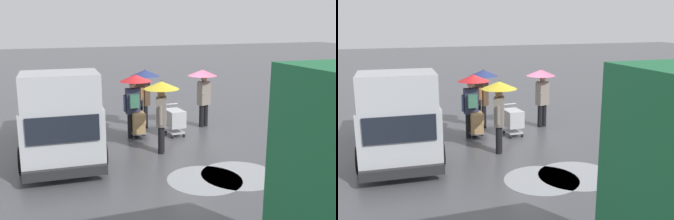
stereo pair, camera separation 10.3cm
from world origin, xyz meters
The scene contains 10 objects.
ground_plane centered at (0.00, 0.00, 0.00)m, with size 90.00×90.00×0.00m, color #4C4C51.
slush_patch_near_cluster centered at (0.66, 3.91, 0.00)m, with size 1.86×1.86×0.01m, color #999BA0.
slush_patch_under_van centered at (-0.30, 3.95, 0.00)m, with size 1.95×1.95×0.01m, color #999BA0.
cargo_van_parked_right centered at (3.74, 0.73, 1.18)m, with size 2.43×5.45×2.60m.
shopping_cart_vendor centered at (-0.02, 0.11, 0.57)m, with size 0.59×0.84×1.02m.
hand_dolly_boxes centered at (1.24, 0.06, 0.54)m, with size 0.56×0.74×1.32m.
pedestrian_pink_side centered at (0.66, -1.21, 1.57)m, with size 1.04×1.04×2.15m.
pedestrian_black_side centered at (1.31, -0.11, 1.57)m, with size 1.04×1.04×2.15m.
pedestrian_white_side centered at (-1.37, -0.58, 1.58)m, with size 1.04×1.04×2.15m.
pedestrian_far_side centered at (0.96, 1.56, 1.58)m, with size 1.04×1.04×2.15m.
Camera 2 is at (4.50, 12.07, 3.83)m, focal length 41.89 mm.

